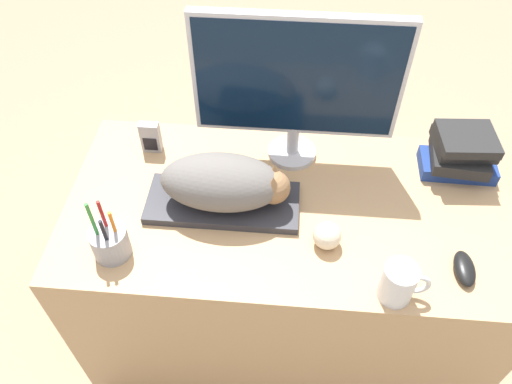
{
  "coord_description": "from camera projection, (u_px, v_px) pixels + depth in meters",
  "views": [
    {
      "loc": [
        -0.02,
        -0.59,
        1.78
      ],
      "look_at": [
        -0.09,
        0.3,
        0.78
      ],
      "focal_mm": 35.0,
      "sensor_mm": 36.0,
      "label": 1
    }
  ],
  "objects": [
    {
      "name": "phone",
      "position": [
        151.0,
        137.0,
        1.51
      ],
      "size": [
        0.06,
        0.03,
        0.1
      ],
      "color": "#99999E",
      "rests_on": "desk"
    },
    {
      "name": "computer_mouse",
      "position": [
        465.0,
        268.0,
        1.24
      ],
      "size": [
        0.05,
        0.11,
        0.03
      ],
      "color": "black",
      "rests_on": "desk"
    },
    {
      "name": "pen_cup",
      "position": [
        110.0,
        242.0,
        1.25
      ],
      "size": [
        0.1,
        0.1,
        0.2
      ],
      "color": "#939399",
      "rests_on": "desk"
    },
    {
      "name": "desk",
      "position": [
        284.0,
        274.0,
        1.66
      ],
      "size": [
        1.25,
        0.63,
        0.72
      ],
      "color": "tan",
      "rests_on": "ground_plane"
    },
    {
      "name": "cat",
      "position": [
        226.0,
        182.0,
        1.32
      ],
      "size": [
        0.35,
        0.17,
        0.15
      ],
      "color": "#66605B",
      "rests_on": "keyboard"
    },
    {
      "name": "keyboard",
      "position": [
        223.0,
        203.0,
        1.38
      ],
      "size": [
        0.42,
        0.17,
        0.02
      ],
      "color": "#2D2D33",
      "rests_on": "desk"
    },
    {
      "name": "coffee_mug",
      "position": [
        399.0,
        283.0,
        1.17
      ],
      "size": [
        0.12,
        0.08,
        0.11
      ],
      "color": "silver",
      "rests_on": "desk"
    },
    {
      "name": "monitor",
      "position": [
        299.0,
        82.0,
        1.33
      ],
      "size": [
        0.56,
        0.15,
        0.46
      ],
      "color": "#B7B7BC",
      "rests_on": "desk"
    },
    {
      "name": "baseball",
      "position": [
        327.0,
        236.0,
        1.28
      ],
      "size": [
        0.07,
        0.07,
        0.07
      ],
      "color": "beige",
      "rests_on": "desk"
    },
    {
      "name": "book_stack",
      "position": [
        461.0,
        153.0,
        1.44
      ],
      "size": [
        0.22,
        0.17,
        0.14
      ],
      "color": "navy",
      "rests_on": "desk"
    }
  ]
}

